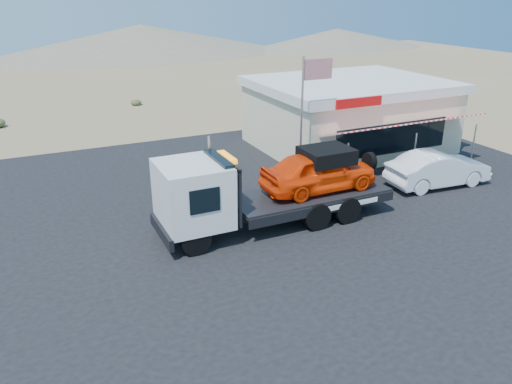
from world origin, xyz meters
TOP-DOWN VIEW (x-y plane):
  - ground at (0.00, 0.00)m, footprint 120.00×120.00m
  - asphalt_lot at (2.00, 3.00)m, footprint 32.00×24.00m
  - tow_truck at (1.59, 1.41)m, footprint 9.33×2.77m
  - white_sedan at (10.64, 1.77)m, footprint 5.12×2.13m
  - jerky_store at (10.50, 8.97)m, footprint 10.40×9.97m
  - flagpole at (4.93, 4.50)m, footprint 1.55×0.10m

SIDE VIEW (x-z plane):
  - ground at x=0.00m, z-range 0.00..0.00m
  - asphalt_lot at x=2.00m, z-range 0.00..0.02m
  - white_sedan at x=10.64m, z-range 0.02..1.67m
  - tow_truck at x=1.59m, z-range 0.12..3.24m
  - jerky_store at x=10.50m, z-range 0.04..3.94m
  - flagpole at x=4.93m, z-range 0.76..6.76m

